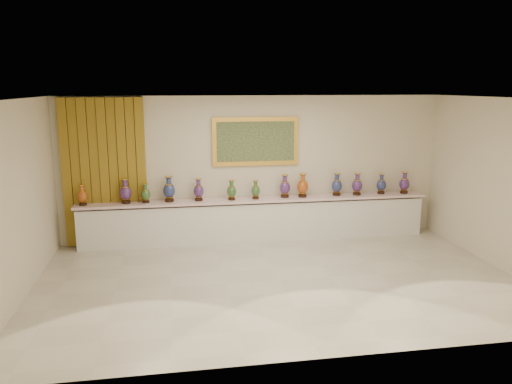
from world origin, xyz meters
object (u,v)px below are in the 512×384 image
at_px(counter, 256,220).
at_px(vase_1, 126,192).
at_px(vase_2, 146,194).
at_px(vase_0, 82,196).

xyz_separation_m(counter, vase_1, (-2.63, -0.01, 0.69)).
bearing_deg(vase_1, vase_2, -2.33).
bearing_deg(vase_0, vase_2, 0.68).
relative_size(counter, vase_0, 17.64).
bearing_deg(vase_2, vase_0, -179.32).
height_order(vase_0, vase_2, vase_0).
bearing_deg(counter, vase_2, -179.28).
relative_size(counter, vase_1, 14.68).
relative_size(vase_0, vase_1, 0.83).
height_order(vase_0, vase_1, vase_1).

